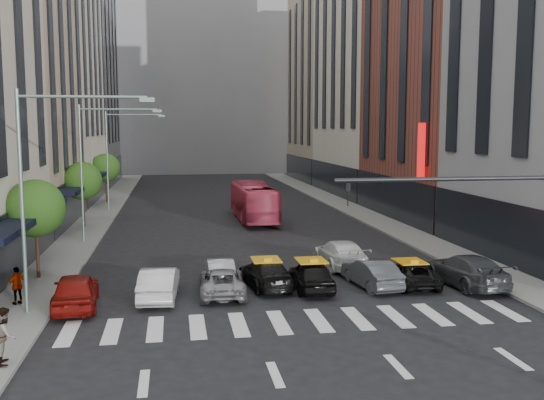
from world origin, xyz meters
name	(u,v)px	position (x,y,z in m)	size (l,w,h in m)	color
ground	(312,334)	(0.00, 0.00, 0.00)	(160.00, 160.00, 0.00)	black
sidewalk_left	(95,220)	(-11.50, 30.00, 0.07)	(3.00, 96.00, 0.15)	slate
sidewalk_right	(362,214)	(11.50, 30.00, 0.07)	(3.00, 96.00, 0.15)	slate
building_left_b	(11,70)	(-17.00, 28.00, 12.00)	(8.00, 16.00, 24.00)	tan
building_left_c	(54,28)	(-17.00, 46.00, 18.00)	(8.00, 20.00, 36.00)	beige
building_left_d	(82,73)	(-17.00, 65.00, 15.00)	(8.00, 18.00, 30.00)	gray
building_right_b	(440,63)	(17.00, 27.00, 13.00)	(8.00, 18.00, 26.00)	brown
building_right_c	(369,17)	(17.00, 46.00, 20.00)	(8.00, 20.00, 40.00)	beige
building_right_d	(326,84)	(17.00, 65.00, 14.00)	(8.00, 18.00, 28.00)	tan
building_far	(201,67)	(0.00, 85.00, 18.00)	(30.00, 10.00, 36.00)	gray
tree_near	(36,208)	(-11.80, 10.00, 3.65)	(2.88, 2.88, 4.95)	black
tree_mid	(83,181)	(-11.80, 26.00, 3.65)	(2.88, 2.88, 4.95)	black
tree_far	(106,168)	(-11.80, 42.00, 3.65)	(2.88, 2.88, 4.95)	black
streetlamp_near	(46,171)	(-10.04, 4.00, 5.90)	(5.38, 0.25, 9.00)	gray
streetlamp_mid	(96,154)	(-10.04, 20.00, 5.90)	(5.38, 0.25, 9.00)	gray
streetlamp_far	(117,147)	(-10.04, 36.00, 5.90)	(5.38, 0.25, 9.00)	gray
traffic_signal	(523,214)	(7.69, -1.00, 4.47)	(10.10, 0.20, 6.00)	black
liberty_sign	(421,151)	(12.60, 20.00, 6.00)	(0.30, 0.70, 4.00)	red
car_red	(76,291)	(-9.20, 4.77, 0.77)	(1.81, 4.51, 1.54)	maroon
car_white_front	(159,283)	(-5.73, 5.62, 0.73)	(1.54, 4.42, 1.46)	#B8B8B8
car_silver	(222,282)	(-2.90, 5.88, 0.61)	(2.04, 4.42, 1.23)	gray
taxi_left	(266,274)	(-0.70, 6.87, 0.66)	(1.86, 4.57, 1.33)	black
taxi_center	(311,276)	(1.31, 5.97, 0.71)	(1.67, 4.14, 1.41)	black
car_grey_mid	(371,273)	(4.30, 6.05, 0.68)	(1.45, 4.15, 1.37)	#3F4347
taxi_right	(409,274)	(6.24, 6.08, 0.58)	(1.94, 4.20, 1.17)	black
car_grey_curb	(466,270)	(8.92, 5.57, 0.77)	(2.16, 5.30, 1.54)	#373A3E
car_row2_left	(220,270)	(-2.83, 8.24, 0.61)	(1.29, 3.70, 1.22)	#AAAAB0
car_row2_right	(340,254)	(3.99, 10.45, 0.75)	(2.09, 5.14, 1.49)	white
bus	(253,202)	(1.51, 28.24, 1.56)	(2.62, 11.20, 3.12)	#CE3C57
pedestrian_near	(5,335)	(-10.40, -1.56, 1.06)	(0.89, 0.69, 1.82)	gray
pedestrian_far	(17,286)	(-11.65, 5.25, 0.96)	(0.95, 0.40, 1.62)	gray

